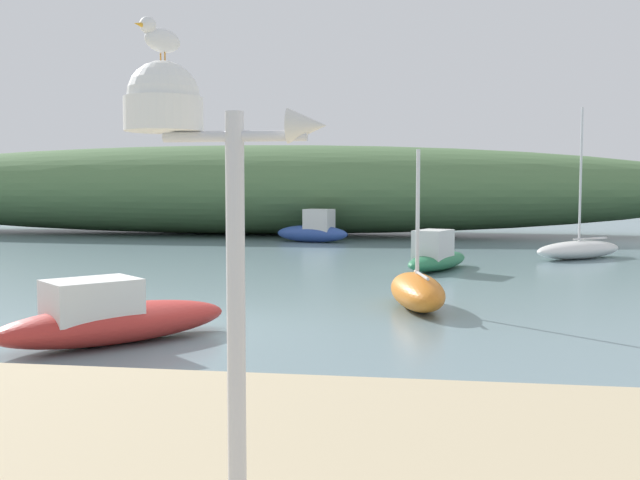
# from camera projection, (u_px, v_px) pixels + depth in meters

# --- Properties ---
(ground_plane) EXTENTS (120.00, 120.00, 0.00)m
(ground_plane) POSITION_uv_depth(u_px,v_px,m) (171.00, 329.00, 12.87)
(ground_plane) COLOR gray
(distant_hill) EXTENTS (51.42, 10.13, 4.71)m
(distant_hill) POSITION_uv_depth(u_px,v_px,m) (235.00, 190.00, 39.27)
(distant_hill) COLOR #517547
(distant_hill) RESTS_ON ground
(mast_structure) EXTENTS (1.30, 0.50, 3.10)m
(mast_structure) POSITION_uv_depth(u_px,v_px,m) (187.00, 149.00, 4.63)
(mast_structure) COLOR silver
(mast_structure) RESTS_ON beach_sand
(seagull_on_radar) EXTENTS (0.24, 0.35, 0.25)m
(seagull_on_radar) POSITION_uv_depth(u_px,v_px,m) (160.00, 37.00, 4.58)
(seagull_on_radar) COLOR orange
(seagull_on_radar) RESTS_ON mast_structure
(motorboat_far_right) EXTENTS (3.64, 2.07, 1.51)m
(motorboat_far_right) POSITION_uv_depth(u_px,v_px,m) (314.00, 230.00, 32.97)
(motorboat_far_right) COLOR #2D4C9E
(motorboat_far_right) RESTS_ON ground
(sailboat_off_point) EXTENTS (3.89, 3.63, 5.23)m
(sailboat_off_point) POSITION_uv_depth(u_px,v_px,m) (579.00, 249.00, 25.42)
(sailboat_off_point) COLOR white
(sailboat_off_point) RESTS_ON ground
(motorboat_inner_mooring) EXTENTS (2.39, 3.81, 1.23)m
(motorboat_inner_mooring) POSITION_uv_depth(u_px,v_px,m) (436.00, 256.00, 21.86)
(motorboat_inner_mooring) COLOR #287A4C
(motorboat_inner_mooring) RESTS_ON ground
(motorboat_by_sandbar) EXTENTS (3.52, 3.71, 1.06)m
(motorboat_by_sandbar) POSITION_uv_depth(u_px,v_px,m) (111.00, 318.00, 11.65)
(motorboat_by_sandbar) COLOR #B72D28
(motorboat_by_sandbar) RESTS_ON ground
(sailboat_outer_mooring) EXTENTS (1.56, 3.11, 3.26)m
(sailboat_outer_mooring) POSITION_uv_depth(u_px,v_px,m) (417.00, 291.00, 14.96)
(sailboat_outer_mooring) COLOR orange
(sailboat_outer_mooring) RESTS_ON ground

